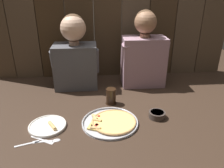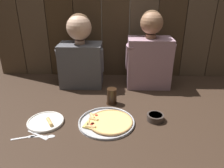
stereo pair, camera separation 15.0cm
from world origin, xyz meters
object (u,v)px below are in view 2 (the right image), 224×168
(dipping_bowl, at_px, (155,117))
(diner_right, at_px, (149,54))
(drinking_glass, at_px, (112,96))
(pizza_tray, at_px, (108,122))
(dinner_plate, at_px, (46,122))
(diner_left, at_px, (81,53))

(dipping_bowl, height_order, diner_right, diner_right)
(drinking_glass, xyz_separation_m, diner_right, (0.30, 0.33, 0.23))
(diner_right, bearing_deg, pizza_tray, -118.49)
(dipping_bowl, relative_size, diner_right, 0.17)
(pizza_tray, bearing_deg, drinking_glass, 85.68)
(pizza_tray, height_order, dipping_bowl, dipping_bowl)
(dinner_plate, height_order, drinking_glass, drinking_glass)
(pizza_tray, relative_size, drinking_glass, 3.01)
(dinner_plate, distance_m, drinking_glass, 0.49)
(pizza_tray, height_order, diner_left, diner_left)
(drinking_glass, relative_size, dipping_bowl, 1.09)
(drinking_glass, height_order, dipping_bowl, drinking_glass)
(pizza_tray, xyz_separation_m, diner_left, (-0.25, 0.59, 0.27))
(dinner_plate, xyz_separation_m, dipping_bowl, (0.70, 0.05, 0.01))
(diner_left, xyz_separation_m, diner_right, (0.57, -0.00, 0.00))
(drinking_glass, bearing_deg, diner_right, 47.91)
(pizza_tray, relative_size, dinner_plate, 1.55)
(dipping_bowl, xyz_separation_m, diner_right, (0.01, 0.54, 0.26))
(drinking_glass, distance_m, diner_right, 0.50)
(pizza_tray, distance_m, dinner_plate, 0.39)
(diner_left, height_order, diner_right, diner_right)
(drinking_glass, height_order, diner_left, diner_left)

